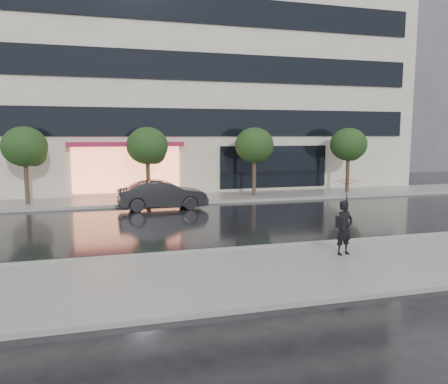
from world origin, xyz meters
name	(u,v)px	position (x,y,z in m)	size (l,w,h in m)	color
ground	(268,241)	(0.00, 0.00, 0.00)	(120.00, 120.00, 0.00)	black
sidewalk_near	(312,268)	(0.00, -3.25, 0.06)	(60.00, 4.50, 0.12)	slate
sidewalk_far	(202,198)	(0.00, 10.25, 0.06)	(60.00, 3.50, 0.12)	slate
curb_near	(279,247)	(0.00, -1.00, 0.07)	(60.00, 0.25, 0.14)	gray
curb_far	(209,202)	(0.00, 8.50, 0.07)	(60.00, 0.25, 0.14)	gray
office_building	(177,57)	(0.00, 17.97, 9.00)	(30.00, 12.76, 18.00)	beige
bg_building_right	(400,94)	(26.00, 28.00, 8.00)	(12.00, 12.00, 16.00)	#4C4C54
tree_far_west	(26,148)	(-8.94, 10.03, 2.92)	(2.20, 2.20, 3.99)	#33261C
tree_mid_west	(148,147)	(-2.94, 10.03, 2.92)	(2.20, 2.20, 3.99)	#33261C
tree_mid_east	(255,146)	(3.06, 10.03, 2.92)	(2.20, 2.20, 3.99)	#33261C
tree_far_east	(349,146)	(9.06, 10.03, 2.92)	(2.20, 2.20, 3.99)	#33261C
parked_car	(163,195)	(-2.58, 7.42, 0.70)	(1.48, 4.25, 1.40)	black
pedestrian_with_umbrella	(346,205)	(1.41, -2.49, 1.58)	(1.11, 1.12, 2.23)	black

